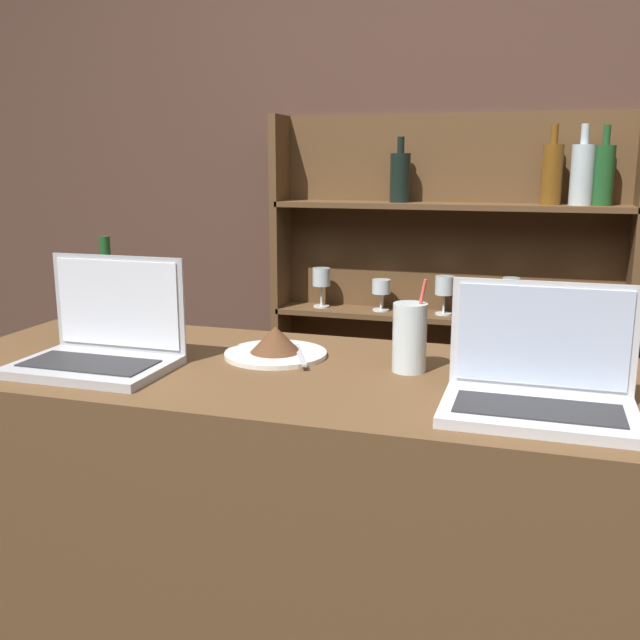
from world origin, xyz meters
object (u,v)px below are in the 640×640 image
at_px(wine_bottle_green, 108,300).
at_px(cake_plate, 276,345).
at_px(laptop_far, 539,384).
at_px(water_glass, 410,337).
at_px(laptop_near, 102,343).

bearing_deg(wine_bottle_green, cake_plate, -5.29).
bearing_deg(laptop_far, water_glass, 145.97).
xyz_separation_m(laptop_near, wine_bottle_green, (-0.13, 0.22, 0.04)).
xyz_separation_m(laptop_near, laptop_far, (0.87, -0.02, -0.00)).
xyz_separation_m(laptop_near, water_glass, (0.61, 0.15, 0.02)).
relative_size(laptop_far, water_glass, 1.66).
distance_m(laptop_far, cake_plate, 0.58).
bearing_deg(water_glass, wine_bottle_green, 174.91).
xyz_separation_m(cake_plate, wine_bottle_green, (-0.44, 0.04, 0.07)).
relative_size(laptop_near, laptop_far, 0.98).
height_order(laptop_near, laptop_far, laptop_near).
bearing_deg(water_glass, laptop_far, -34.03).
relative_size(laptop_near, water_glass, 1.63).
height_order(laptop_far, water_glass, laptop_far).
distance_m(laptop_near, wine_bottle_green, 0.26).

